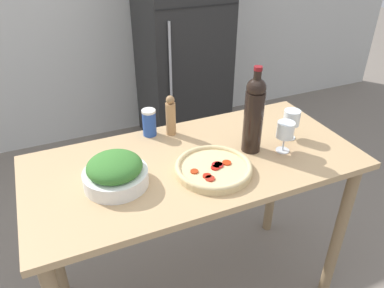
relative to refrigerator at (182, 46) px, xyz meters
The scene contains 9 objects.
refrigerator is the anchor object (origin of this frame).
prep_counter 1.76m from the refrigerator, 110.35° to the right, with size 1.43×0.68×0.89m.
wine_bottle 1.72m from the refrigerator, 101.84° to the right, with size 0.08×0.08×0.39m.
wine_glass_near 1.76m from the refrigerator, 97.38° to the right, with size 0.08×0.08×0.14m.
wine_glass_far 1.67m from the refrigerator, 94.56° to the right, with size 0.08×0.08×0.14m.
pepper_mill 1.54m from the refrigerator, 114.11° to the right, with size 0.05×0.05×0.20m.
salad_bowl 1.94m from the refrigerator, 119.73° to the right, with size 0.25×0.25×0.13m.
homemade_pizza 1.86m from the refrigerator, 108.21° to the right, with size 0.32×0.32×0.04m.
salt_canister 1.55m from the refrigerator, 117.86° to the right, with size 0.07×0.07×0.13m.
Camera 1 is at (-0.55, -1.22, 1.79)m, focal length 35.00 mm.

